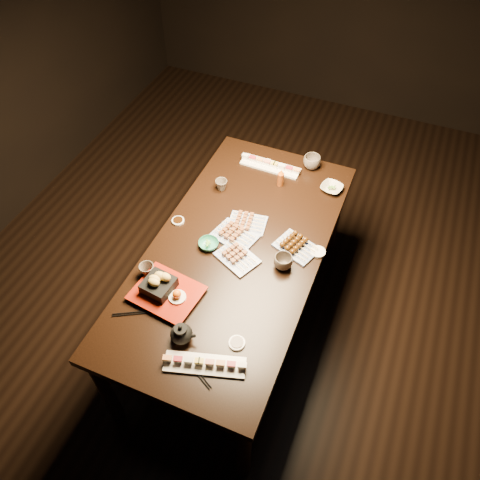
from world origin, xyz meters
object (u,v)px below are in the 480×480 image
yakitori_plate_center (235,234)px  edamame_bowl_cream (332,188)px  yakitori_plate_left (247,221)px  teacup_far_right (312,162)px  sushi_platter_near (205,363)px  teacup_mid_right (283,262)px  yakitori_plate_right (237,256)px  dining_table (237,288)px  sushi_platter_far (271,164)px  edamame_bowl_green (209,244)px  tempura_tray (166,288)px  condiment_bottle (281,177)px  teacup_near_left (147,270)px  teacup_far_left (221,185)px  teapot (181,333)px

yakitori_plate_center → edamame_bowl_cream: bearing=70.7°
yakitori_plate_left → teacup_far_right: size_ratio=1.95×
sushi_platter_near → yakitori_plate_left: yakitori_plate_left is taller
teacup_mid_right → yakitori_plate_right: bearing=-169.6°
dining_table → sushi_platter_far: (-0.06, 0.71, 0.40)m
sushi_platter_near → yakitori_plate_right: (-0.10, 0.62, 0.01)m
edamame_bowl_green → teacup_far_right: size_ratio=1.02×
tempura_tray → condiment_bottle: same height
teacup_near_left → sushi_platter_near: bearing=-35.2°
tempura_tray → teacup_near_left: (-0.15, 0.08, -0.02)m
teacup_far_left → teapot: teapot is taller
tempura_tray → teacup_near_left: tempura_tray is taller
yakitori_plate_right → tempura_tray: 0.42m
edamame_bowl_green → condiment_bottle: condiment_bottle is taller
yakitori_plate_center → teapot: teapot is taller
edamame_bowl_green → teacup_far_left: (-0.12, 0.45, 0.02)m
edamame_bowl_green → condiment_bottle: (0.20, 0.62, 0.04)m
sushi_platter_near → teacup_far_left: (-0.40, 1.09, 0.01)m
yakitori_plate_center → edamame_bowl_green: (-0.11, -0.12, -0.01)m
dining_table → yakitori_plate_left: bearing=104.4°
edamame_bowl_green → sushi_platter_near: bearing=-66.4°
teacup_far_left → condiment_bottle: bearing=28.4°
sushi_platter_near → teapot: bearing=135.7°
sushi_platter_far → teacup_far_left: 0.37m
yakitori_plate_left → teacup_far_right: bearing=64.5°
sushi_platter_far → teacup_far_right: (0.24, 0.10, 0.02)m
sushi_platter_far → condiment_bottle: condiment_bottle is taller
teacup_mid_right → teacup_far_left: 0.69m
teacup_far_left → tempura_tray: bearing=-85.4°
edamame_bowl_green → yakitori_plate_right: bearing=-6.8°
edamame_bowl_green → edamame_bowl_cream: (0.50, 0.69, -0.00)m
teacup_near_left → teacup_mid_right: 0.71m
teapot → teacup_near_left: bearing=136.0°
yakitori_plate_center → condiment_bottle: bearing=94.8°
dining_table → edamame_bowl_cream: size_ratio=14.14×
edamame_bowl_green → teacup_near_left: teacup_near_left is taller
edamame_bowl_green → tempura_tray: bearing=-98.7°
edamame_bowl_green → teapot: teapot is taller
edamame_bowl_cream → teacup_far_right: 0.24m
yakitori_plate_left → yakitori_plate_center: bearing=-111.8°
dining_table → sushi_platter_far: bearing=105.2°
sushi_platter_far → yakitori_plate_right: size_ratio=1.75×
tempura_tray → teacup_near_left: size_ratio=4.24×
dining_table → teacup_mid_right: 0.50m
sushi_platter_far → yakitori_plate_right: (0.09, -0.77, 0.00)m
sushi_platter_near → teapot: size_ratio=2.95×
yakitori_plate_center → edamame_bowl_green: yakitori_plate_center is taller
sushi_platter_near → sushi_platter_far: 1.41m
dining_table → yakitori_plate_center: yakitori_plate_center is taller
edamame_bowl_cream → teapot: (-0.38, -1.25, 0.04)m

